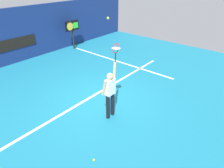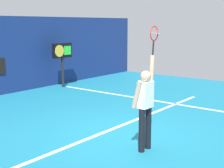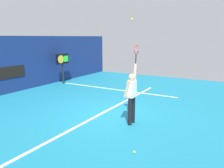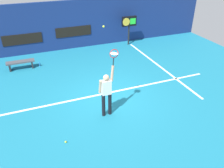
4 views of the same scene
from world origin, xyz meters
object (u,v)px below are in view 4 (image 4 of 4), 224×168
(court_bench, at_px, (21,63))
(spare_ball, at_px, (66,142))
(tennis_player, at_px, (106,92))
(water_bottle, at_px, (39,64))
(tennis_racket, at_px, (114,55))
(scoreboard_clock, at_px, (129,23))
(tennis_ball, at_px, (104,27))

(court_bench, distance_m, spare_ball, 6.28)
(tennis_player, bearing_deg, water_bottle, 109.66)
(water_bottle, xyz_separation_m, spare_ball, (0.13, -6.19, -0.09))
(court_bench, bearing_deg, water_bottle, 0.00)
(tennis_racket, distance_m, water_bottle, 6.14)
(tennis_player, xyz_separation_m, scoreboard_clock, (3.95, 6.56, 0.43))
(water_bottle, height_order, spare_ball, water_bottle)
(tennis_racket, xyz_separation_m, tennis_ball, (-0.34, 0.01, 0.97))
(scoreboard_clock, bearing_deg, water_bottle, -167.55)
(court_bench, bearing_deg, tennis_player, -62.01)
(tennis_player, relative_size, court_bench, 1.42)
(tennis_ball, bearing_deg, scoreboard_clock, 58.51)
(tennis_ball, height_order, spare_ball, tennis_ball)
(water_bottle, bearing_deg, spare_ball, -88.83)
(court_bench, distance_m, water_bottle, 0.94)
(court_bench, xyz_separation_m, spare_ball, (1.04, -6.19, -0.30))
(tennis_ball, bearing_deg, tennis_player, -7.02)
(water_bottle, bearing_deg, tennis_player, -70.34)
(tennis_ball, bearing_deg, water_bottle, 109.10)
(tennis_ball, distance_m, spare_ball, 3.85)
(spare_ball, bearing_deg, court_bench, 99.58)
(tennis_ball, distance_m, court_bench, 6.66)
(tennis_player, relative_size, spare_ball, 29.29)
(tennis_player, xyz_separation_m, water_bottle, (-1.88, 5.27, -0.89))
(tennis_ball, xyz_separation_m, court_bench, (-2.74, 5.26, -3.03))
(tennis_player, xyz_separation_m, tennis_racket, (0.28, -0.00, 1.39))
(court_bench, relative_size, water_bottle, 5.83)
(spare_ball, bearing_deg, tennis_player, 27.62)
(court_bench, height_order, spare_ball, court_bench)
(tennis_racket, xyz_separation_m, spare_ball, (-2.04, -0.91, -2.36))
(tennis_ball, height_order, court_bench, tennis_ball)
(tennis_player, bearing_deg, spare_ball, -152.38)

